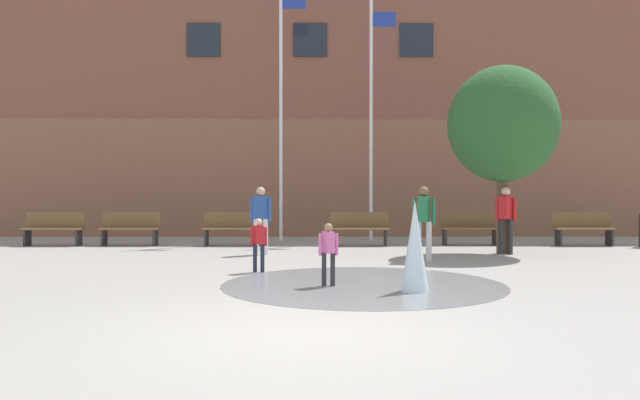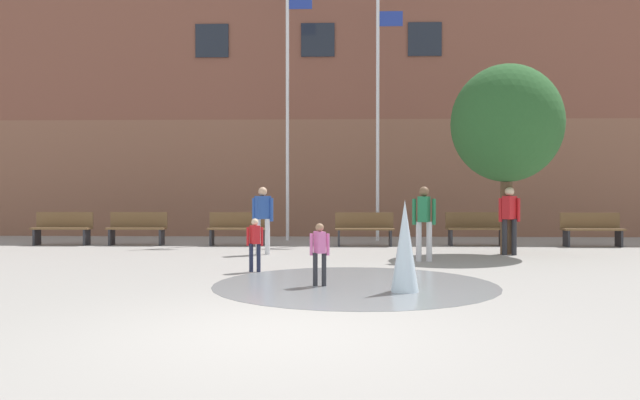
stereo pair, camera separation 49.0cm
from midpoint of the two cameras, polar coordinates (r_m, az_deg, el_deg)
The scene contains 17 objects.
ground_plane at distance 6.64m, azimuth -2.26°, elevation -12.11°, with size 100.00×100.00×0.00m, color gray.
library_building at distance 23.72m, azimuth 0.65°, elevation 7.59°, with size 36.00×6.05×8.60m.
splash_fountain at distance 9.60m, azimuth 7.29°, elevation -5.68°, with size 4.52×4.52×1.36m.
park_bench_far_left at distance 18.65m, azimuth -21.77°, elevation -2.37°, with size 1.60×0.44×0.91m.
park_bench_left_of_flagpoles at distance 17.96m, azimuth -15.61°, elevation -2.46°, with size 1.60×0.44×0.91m.
park_bench_under_left_flagpole at distance 17.28m, azimuth -6.74°, elevation -2.56°, with size 1.60×0.44×0.91m.
park_bench_under_right_flagpole at distance 17.08m, azimuth 4.91°, elevation -2.60°, with size 1.60×0.44×0.91m.
park_bench_near_trashcan at distance 17.76m, azimuth 14.80°, elevation -2.49°, with size 1.60×0.44×0.91m.
park_bench_far_right at distance 18.46m, azimuth 24.29°, elevation -2.41°, with size 1.60×0.44×0.91m.
child_running at distance 9.76m, azimuth 1.41°, elevation -4.53°, with size 0.31×0.24×0.99m.
child_with_pink_shirt at distance 11.53m, azimuth -4.77°, elevation -3.72°, with size 0.31×0.24×0.99m.
teen_by_trashcan at distance 15.25m, azimuth 17.82°, elevation -1.33°, with size 0.50×0.38×1.59m.
adult_in_red at distance 13.45m, azimuth 10.52°, elevation -1.58°, with size 0.50×0.39×1.59m.
adult_near_bench at distance 14.73m, azimuth -4.31°, elevation -1.36°, with size 0.50×0.36×1.59m.
flagpole_left at distance 19.16m, azimuth -2.17°, elevation 8.87°, with size 0.80×0.10×7.87m.
flagpole_right at distance 19.13m, azimuth 6.13°, elevation 8.04°, with size 0.80×0.10×7.33m.
street_tree_near_building at distance 15.50m, azimuth 17.58°, elevation 6.66°, with size 2.61×2.61×4.48m.
Camera 2 is at (0.70, -6.45, 1.48)m, focal length 35.00 mm.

